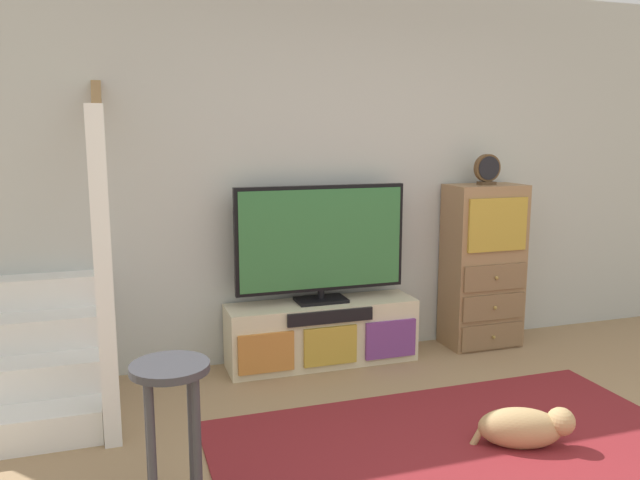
# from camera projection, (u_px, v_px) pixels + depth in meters

# --- Properties ---
(back_wall) EXTENTS (6.40, 0.12, 2.70)m
(back_wall) POSITION_uv_depth(u_px,v_px,m) (349.00, 174.00, 4.70)
(back_wall) COLOR #B2B7B2
(back_wall) RESTS_ON ground_plane
(area_rug) EXTENTS (2.60, 1.80, 0.01)m
(area_rug) POSITION_uv_depth(u_px,v_px,m) (477.00, 463.00, 3.19)
(area_rug) COLOR maroon
(area_rug) RESTS_ON ground_plane
(media_console) EXTENTS (1.37, 0.38, 0.46)m
(media_console) POSITION_uv_depth(u_px,v_px,m) (322.00, 333.00, 4.55)
(media_console) COLOR beige
(media_console) RESTS_ON ground_plane
(television) EXTENTS (1.24, 0.22, 0.84)m
(television) POSITION_uv_depth(u_px,v_px,m) (321.00, 241.00, 4.45)
(television) COLOR black
(television) RESTS_ON media_console
(side_cabinet) EXTENTS (0.58, 0.38, 1.27)m
(side_cabinet) POSITION_uv_depth(u_px,v_px,m) (483.00, 266.00, 4.89)
(side_cabinet) COLOR #93704C
(side_cabinet) RESTS_ON ground_plane
(desk_clock) EXTENTS (0.21, 0.08, 0.23)m
(desk_clock) POSITION_uv_depth(u_px,v_px,m) (487.00, 169.00, 4.75)
(desk_clock) COLOR #4C3823
(desk_clock) RESTS_ON side_cabinet
(staircase) EXTENTS (1.00, 1.36, 2.20)m
(staircase) POSITION_uv_depth(u_px,v_px,m) (28.00, 341.00, 3.94)
(staircase) COLOR white
(staircase) RESTS_ON ground_plane
(bar_stool_near) EXTENTS (0.34, 0.34, 0.69)m
(bar_stool_near) POSITION_uv_depth(u_px,v_px,m) (171.00, 403.00, 2.70)
(bar_stool_near) COLOR #333338
(bar_stool_near) RESTS_ON ground_plane
(dog) EXTENTS (0.51, 0.35, 0.23)m
(dog) POSITION_uv_depth(u_px,v_px,m) (525.00, 427.00, 3.34)
(dog) COLOR tan
(dog) RESTS_ON ground_plane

